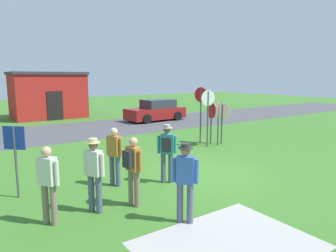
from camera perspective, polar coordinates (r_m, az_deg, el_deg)
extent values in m
plane|color=#3D7528|center=(10.09, 7.04, -8.83)|extent=(80.00, 80.00, 0.00)
cube|color=#4C4C51|center=(18.99, -14.56, -0.58)|extent=(60.00, 6.40, 0.01)
cube|color=#ADAAA3|center=(6.22, 11.15, -20.87)|extent=(3.20, 2.40, 0.01)
cube|color=#B2231E|center=(25.38, -21.42, 5.16)|extent=(5.07, 3.74, 3.27)
cube|color=#383333|center=(25.34, -21.65, 9.08)|extent=(5.27, 3.94, 0.20)
cube|color=black|center=(23.59, -20.25, 3.55)|extent=(1.10, 0.08, 2.10)
cube|color=maroon|center=(22.03, -2.37, 2.38)|extent=(4.39, 2.02, 0.76)
cube|color=#2D333D|center=(22.11, -1.85, 4.18)|extent=(2.31, 1.64, 0.60)
cylinder|color=black|center=(20.57, -3.93, 1.31)|extent=(0.65, 0.25, 0.64)
cylinder|color=black|center=(22.07, -6.54, 1.80)|extent=(0.65, 0.25, 0.64)
cylinder|color=black|center=(22.16, 1.80, 1.88)|extent=(0.65, 0.25, 0.64)
cylinder|color=black|center=(23.56, -1.00, 2.31)|extent=(0.65, 0.25, 0.64)
cylinder|color=#474C4C|center=(13.68, 7.39, 1.21)|extent=(0.08, 0.08, 2.48)
cylinder|color=white|center=(13.58, 7.47, 5.19)|extent=(0.69, 0.11, 0.69)
cylinder|color=red|center=(13.59, 7.44, 5.19)|extent=(0.64, 0.11, 0.64)
cylinder|color=#474C4C|center=(14.37, 8.01, 0.47)|extent=(0.08, 0.08, 1.93)
cylinder|color=white|center=(14.29, 8.07, 2.92)|extent=(0.17, 0.81, 0.83)
cylinder|color=red|center=(14.29, 8.03, 2.92)|extent=(0.16, 0.75, 0.76)
cylinder|color=#474C4C|center=(14.06, 9.30, 0.26)|extent=(0.10, 0.10, 1.94)
cylinder|color=white|center=(13.97, 9.37, 2.93)|extent=(0.56, 0.50, 0.74)
cylinder|color=red|center=(13.97, 9.41, 2.93)|extent=(0.52, 0.47, 0.69)
cylinder|color=#474C4C|center=(14.47, 6.09, 1.89)|extent=(0.09, 0.09, 2.59)
cylinder|color=white|center=(14.38, 6.16, 5.80)|extent=(0.24, 0.71, 0.74)
cylinder|color=red|center=(14.38, 6.14, 5.80)|extent=(0.22, 0.66, 0.68)
cylinder|color=#474C4C|center=(14.51, 9.97, 0.34)|extent=(0.09, 0.09, 1.84)
cylinder|color=white|center=(14.44, 10.03, 2.60)|extent=(0.39, 0.75, 0.83)
cylinder|color=red|center=(14.44, 10.04, 2.60)|extent=(0.36, 0.69, 0.77)
cylinder|color=#4C5670|center=(6.77, 2.23, -14.00)|extent=(0.14, 0.14, 0.88)
cylinder|color=#4C5670|center=(6.73, 4.13, -14.15)|extent=(0.14, 0.14, 0.88)
cube|color=#3860B7|center=(6.49, 3.24, -8.14)|extent=(0.40, 0.42, 0.58)
cylinder|color=#3860B7|center=(6.55, 1.14, -8.18)|extent=(0.09, 0.09, 0.52)
cylinder|color=#3860B7|center=(6.46, 5.35, -8.44)|extent=(0.09, 0.09, 0.52)
sphere|color=#9E7051|center=(6.38, 3.27, -4.58)|extent=(0.21, 0.21, 0.21)
cylinder|color=#333338|center=(6.37, 3.27, -4.08)|extent=(0.32, 0.32, 0.02)
cylinder|color=#333338|center=(6.36, 3.28, -3.64)|extent=(0.19, 0.19, 0.09)
cylinder|color=#4C5670|center=(9.07, -10.34, -8.07)|extent=(0.14, 0.14, 0.88)
cylinder|color=#4C5670|center=(8.93, -9.28, -8.31)|extent=(0.14, 0.14, 0.88)
cube|color=#B27533|center=(8.81, -9.94, -3.65)|extent=(0.35, 0.42, 0.58)
cylinder|color=#B27533|center=(8.98, -11.10, -3.59)|extent=(0.09, 0.09, 0.52)
cylinder|color=#B27533|center=(8.67, -8.74, -3.98)|extent=(0.09, 0.09, 0.52)
sphere|color=beige|center=(8.73, -10.02, -1.00)|extent=(0.21, 0.21, 0.21)
cylinder|color=#7A6B56|center=(7.69, -6.87, -11.16)|extent=(0.14, 0.14, 0.88)
cylinder|color=#7A6B56|center=(7.53, -5.78, -11.58)|extent=(0.14, 0.14, 0.88)
cube|color=#B27533|center=(7.39, -6.43, -6.05)|extent=(0.29, 0.40, 0.58)
cylinder|color=#B27533|center=(7.57, -7.61, -5.86)|extent=(0.09, 0.09, 0.52)
cylinder|color=#B27533|center=(7.22, -5.18, -6.56)|extent=(0.09, 0.09, 0.52)
sphere|color=tan|center=(7.29, -6.49, -2.90)|extent=(0.21, 0.21, 0.21)
cube|color=#232328|center=(7.28, -7.46, -6.14)|extent=(0.19, 0.28, 0.40)
cylinder|color=#4C5670|center=(7.48, -14.06, -11.96)|extent=(0.14, 0.14, 0.88)
cylinder|color=#4C5670|center=(7.35, -12.72, -12.30)|extent=(0.14, 0.14, 0.88)
cube|color=beige|center=(7.19, -13.61, -6.69)|extent=(0.37, 0.42, 0.58)
cylinder|color=beige|center=(7.34, -15.05, -6.57)|extent=(0.09, 0.09, 0.52)
cylinder|color=beige|center=(7.04, -12.09, -7.13)|extent=(0.09, 0.09, 0.52)
sphere|color=brown|center=(7.09, -13.73, -3.46)|extent=(0.21, 0.21, 0.21)
cylinder|color=beige|center=(7.07, -13.75, -3.00)|extent=(0.32, 0.31, 0.02)
cylinder|color=beige|center=(7.06, -13.76, -2.60)|extent=(0.19, 0.19, 0.09)
cylinder|color=#7A6B56|center=(7.19, -21.81, -13.24)|extent=(0.14, 0.14, 0.88)
cylinder|color=#7A6B56|center=(7.05, -20.46, -13.61)|extent=(0.14, 0.14, 0.88)
cube|color=beige|center=(6.88, -21.49, -7.78)|extent=(0.38, 0.42, 0.58)
cylinder|color=beige|center=(7.05, -22.93, -7.65)|extent=(0.09, 0.09, 0.52)
cylinder|color=beige|center=(6.73, -19.96, -8.24)|extent=(0.09, 0.09, 0.52)
sphere|color=tan|center=(6.78, -21.69, -4.42)|extent=(0.21, 0.21, 0.21)
cylinder|color=#4C5670|center=(9.13, -0.89, -7.80)|extent=(0.14, 0.14, 0.88)
cylinder|color=#4C5670|center=(9.12, 0.50, -7.82)|extent=(0.14, 0.14, 0.88)
cube|color=teal|center=(8.94, -0.19, -3.33)|extent=(0.42, 0.39, 0.58)
cylinder|color=teal|center=(8.96, -1.73, -3.44)|extent=(0.09, 0.09, 0.52)
cylinder|color=teal|center=(8.94, 1.35, -3.47)|extent=(0.09, 0.09, 0.52)
sphere|color=brown|center=(8.86, -0.20, -0.71)|extent=(0.21, 0.21, 0.21)
cylinder|color=gray|center=(8.85, -0.20, -0.34)|extent=(0.31, 0.32, 0.02)
cylinder|color=gray|center=(8.84, -0.20, -0.02)|extent=(0.19, 0.19, 0.09)
cube|color=#232328|center=(8.77, -0.25, -3.44)|extent=(0.29, 0.27, 0.40)
cylinder|color=#4C4C51|center=(8.78, -26.40, -6.08)|extent=(0.06, 0.06, 1.88)
cube|color=#1E389E|center=(8.65, -26.70, -1.98)|extent=(0.44, 0.44, 0.60)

